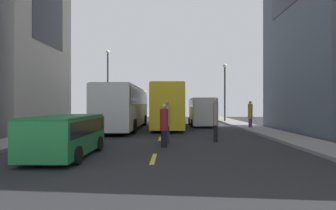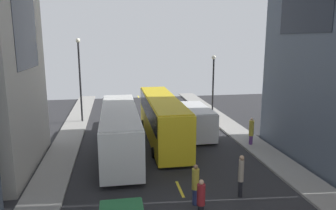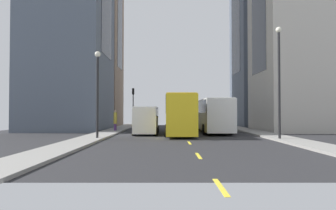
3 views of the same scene
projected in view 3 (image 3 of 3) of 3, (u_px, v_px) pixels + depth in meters
The scene contains 24 objects.
ground_plane at pixel (183, 134), 29.29m from camera, with size 40.94×40.94×0.00m, color #28282B.
sidewalk_west at pixel (259, 133), 29.30m from camera, with size 2.20×44.00×0.15m, color gray.
sidewalk_east at pixel (107, 133), 29.29m from camera, with size 2.20×44.00×0.15m, color gray.
lane_stripe_0 at pixel (177, 125), 50.29m from camera, with size 0.16×2.00×0.01m, color yellow.
lane_stripe_1 at pixel (178, 126), 44.29m from camera, with size 0.16×2.00×0.01m, color yellow.
lane_stripe_2 at pixel (179, 129), 38.29m from camera, with size 0.16×2.00×0.01m, color yellow.
lane_stripe_3 at pixel (181, 132), 32.29m from camera, with size 0.16×2.00×0.01m, color yellow.
lane_stripe_4 at pixel (185, 136), 26.30m from camera, with size 0.16×2.00×0.01m, color yellow.
lane_stripe_5 at pixel (189, 143), 20.30m from camera, with size 0.16×2.00×0.01m, color yellow.
lane_stripe_6 at pixel (198, 156), 14.30m from camera, with size 0.16×2.00×0.01m, color yellow.
lane_stripe_7 at pixel (221, 187), 8.30m from camera, with size 0.16×2.00×0.01m, color yellow.
building_west_0 at pixel (257, 9), 45.00m from camera, with size 6.25×9.21×34.93m.
building_west_1 at pixel (286, 2), 33.76m from camera, with size 6.23×9.28×28.77m.
city_bus_white at pixel (212, 113), 31.77m from camera, with size 2.81×12.27×3.35m.
streetcar_yellow at pixel (179, 112), 29.23m from camera, with size 2.70×12.93×3.59m.
delivery_van_white at pixel (146, 118), 28.66m from camera, with size 2.25×5.82×2.58m.
car_green_0 at pixel (201, 120), 43.94m from camera, with size 1.97×4.46×1.55m.
pedestrian_walking_far at pixel (115, 120), 31.98m from camera, with size 0.37×0.37×2.14m.
pedestrian_crossing_mid at pixel (156, 118), 39.72m from camera, with size 0.29×0.29×2.33m.
pedestrian_waiting_curb at pixel (176, 120), 41.52m from camera, with size 0.39×0.39×2.01m.
pedestrian_crossing_near at pixel (176, 119), 40.11m from camera, with size 0.38×0.38×2.16m.
traffic_light_near_corner at pixel (133, 99), 45.39m from camera, with size 0.32×0.44×5.53m.
streetlamp_near at pixel (279, 71), 22.31m from camera, with size 0.44×0.44×8.25m.
streetlamp_far at pixel (98, 84), 22.82m from camera, with size 0.44×0.44×6.54m.
Camera 3 is at (1.45, 29.35, 2.06)m, focal length 32.34 mm.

